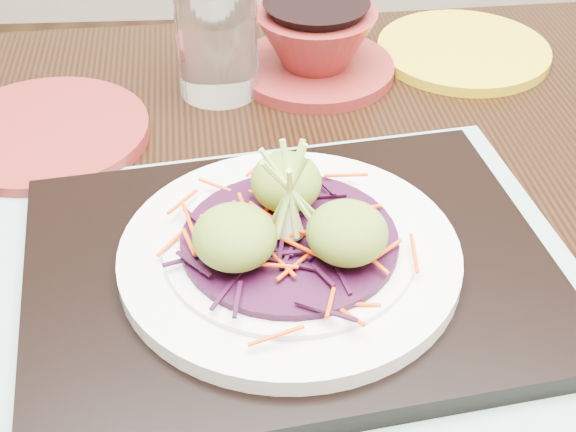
{
  "coord_description": "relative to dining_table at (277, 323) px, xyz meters",
  "views": [
    {
      "loc": [
        -0.11,
        -0.53,
        1.16
      ],
      "look_at": [
        -0.08,
        -0.08,
        0.8
      ],
      "focal_mm": 50.0,
      "sensor_mm": 36.0,
      "label": 1
    }
  ],
  "objects": [
    {
      "name": "terracotta_side_plate",
      "position": [
        -0.21,
        0.15,
        0.11
      ],
      "size": [
        0.23,
        0.23,
        0.01
      ],
      "primitive_type": "cylinder",
      "rotation": [
        0.0,
        0.0,
        -0.23
      ],
      "color": "maroon",
      "rests_on": "dining_table"
    },
    {
      "name": "serving_tray",
      "position": [
        0.01,
        -0.05,
        0.11
      ],
      "size": [
        0.42,
        0.34,
        0.02
      ],
      "primitive_type": "cube",
      "rotation": [
        0.0,
        0.0,
        0.15
      ],
      "color": "black",
      "rests_on": "placemat"
    },
    {
      "name": "carrot_julienne",
      "position": [
        0.01,
        -0.05,
        0.15
      ],
      "size": [
        0.19,
        0.19,
        0.01
      ],
      "primitive_type": null,
      "color": "#EA4404",
      "rests_on": "cabbage_bed"
    },
    {
      "name": "dining_table",
      "position": [
        0.0,
        0.0,
        0.0
      ],
      "size": [
        1.26,
        0.88,
        0.75
      ],
      "rotation": [
        0.0,
        0.0,
        0.07
      ],
      "color": "black",
      "rests_on": "ground"
    },
    {
      "name": "scallion_garnish",
      "position": [
        0.01,
        -0.05,
        0.18
      ],
      "size": [
        0.06,
        0.06,
        0.09
      ],
      "primitive_type": null,
      "color": "#A7D254",
      "rests_on": "cabbage_bed"
    },
    {
      "name": "yellow_plate",
      "position": [
        0.22,
        0.3,
        0.1
      ],
      "size": [
        0.24,
        0.24,
        0.01
      ],
      "primitive_type": "cylinder",
      "rotation": [
        0.0,
        0.0,
        0.35
      ],
      "color": "gold",
      "rests_on": "dining_table"
    },
    {
      "name": "terracotta_bowl_set",
      "position": [
        0.05,
        0.26,
        0.13
      ],
      "size": [
        0.21,
        0.21,
        0.07
      ],
      "rotation": [
        0.0,
        0.0,
        0.3
      ],
      "color": "maroon",
      "rests_on": "dining_table"
    },
    {
      "name": "water_glass",
      "position": [
        -0.05,
        0.24,
        0.16
      ],
      "size": [
        0.09,
        0.09,
        0.11
      ],
      "primitive_type": "cylinder",
      "rotation": [
        0.0,
        0.0,
        -0.1
      ],
      "color": "white",
      "rests_on": "dining_table"
    },
    {
      "name": "cabbage_bed",
      "position": [
        0.01,
        -0.05,
        0.14
      ],
      "size": [
        0.16,
        0.16,
        0.01
      ],
      "primitive_type": "cylinder",
      "color": "black",
      "rests_on": "white_plate"
    },
    {
      "name": "guacamole_scoops",
      "position": [
        0.01,
        -0.06,
        0.16
      ],
      "size": [
        0.13,
        0.12,
        0.04
      ],
      "color": "#5D7423",
      "rests_on": "cabbage_bed"
    },
    {
      "name": "white_plate",
      "position": [
        0.01,
        -0.05,
        0.13
      ],
      "size": [
        0.25,
        0.25,
        0.02
      ],
      "color": "silver",
      "rests_on": "serving_tray"
    },
    {
      "name": "placemat",
      "position": [
        0.01,
        -0.05,
        0.1
      ],
      "size": [
        0.48,
        0.4,
        0.0
      ],
      "primitive_type": "cube",
      "rotation": [
        0.0,
        0.0,
        0.15
      ],
      "color": "#82A890",
      "rests_on": "dining_table"
    }
  ]
}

